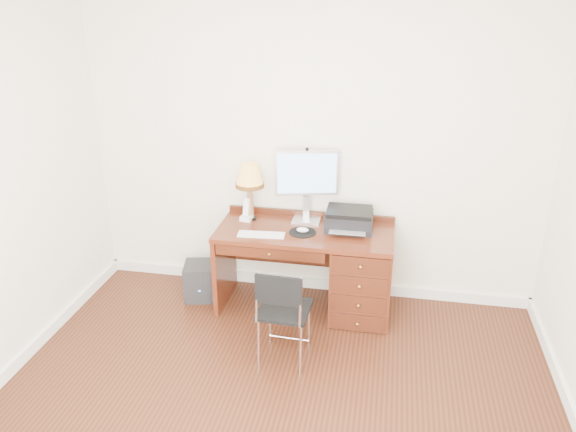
% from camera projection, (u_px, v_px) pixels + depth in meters
% --- Properties ---
extents(ground, '(4.00, 4.00, 0.00)m').
position_uv_depth(ground, '(271.00, 415.00, 3.80)').
color(ground, '#33160B').
rests_on(ground, ground).
extents(room_shell, '(4.00, 4.00, 4.00)m').
position_uv_depth(room_shell, '(288.00, 352.00, 4.35)').
color(room_shell, white).
rests_on(room_shell, ground).
extents(desk, '(1.50, 0.67, 0.75)m').
position_uv_depth(desk, '(341.00, 268.00, 4.85)').
color(desk, '#582312').
rests_on(desk, ground).
extents(monitor, '(0.55, 0.23, 0.63)m').
position_uv_depth(monitor, '(308.00, 177.00, 4.83)').
color(monitor, silver).
rests_on(monitor, desk).
extents(keyboard, '(0.40, 0.14, 0.01)m').
position_uv_depth(keyboard, '(261.00, 235.00, 4.67)').
color(keyboard, white).
rests_on(keyboard, desk).
extents(mouse_pad, '(0.23, 0.23, 0.05)m').
position_uv_depth(mouse_pad, '(302.00, 231.00, 4.72)').
color(mouse_pad, black).
rests_on(mouse_pad, desk).
extents(printer, '(0.40, 0.31, 0.18)m').
position_uv_depth(printer, '(349.00, 219.00, 4.77)').
color(printer, black).
rests_on(printer, desk).
extents(leg_lamp, '(0.25, 0.25, 0.51)m').
position_uv_depth(leg_lamp, '(250.00, 179.00, 4.85)').
color(leg_lamp, black).
rests_on(leg_lamp, desk).
extents(phone, '(0.12, 0.12, 0.21)m').
position_uv_depth(phone, '(247.00, 214.00, 4.94)').
color(phone, white).
rests_on(phone, desk).
extents(pen_cup, '(0.08, 0.08, 0.10)m').
position_uv_depth(pen_cup, '(340.00, 222.00, 4.79)').
color(pen_cup, black).
rests_on(pen_cup, desk).
extents(chair, '(0.39, 0.39, 0.80)m').
position_uv_depth(chair, '(283.00, 307.00, 4.14)').
color(chair, black).
rests_on(chair, ground).
extents(equipment_box, '(0.34, 0.34, 0.33)m').
position_uv_depth(equipment_box, '(201.00, 281.00, 5.15)').
color(equipment_box, black).
rests_on(equipment_box, ground).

